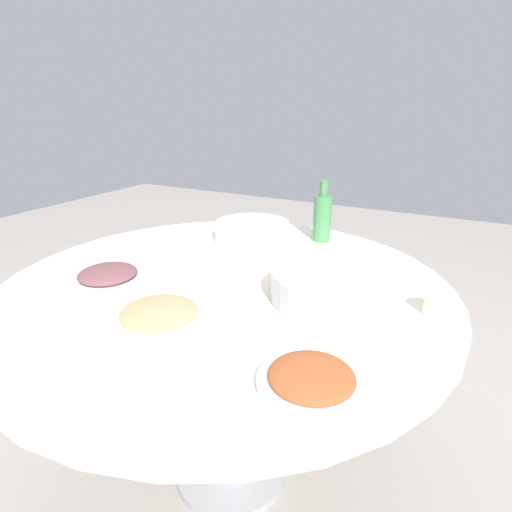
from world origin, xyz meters
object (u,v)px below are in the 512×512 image
round_dining_table (227,321)px  tea_cup_near (438,305)px  dish_shrimp (159,315)px  green_bottle (322,217)px  dish_eggplant (108,277)px  soup_bowl (252,232)px  dish_stirfry (311,380)px  rice_bowl (331,285)px  tea_cup_far (172,393)px

round_dining_table → tea_cup_near: bearing=-173.1°
dish_shrimp → green_bottle: green_bottle is taller
round_dining_table → dish_eggplant: (0.29, 0.16, 0.15)m
soup_bowl → green_bottle: 0.26m
dish_stirfry → rice_bowl: bearing=-77.6°
soup_bowl → dish_shrimp: (-0.10, 0.63, -0.01)m
round_dining_table → tea_cup_far: tea_cup_far is taller
rice_bowl → soup_bowl: size_ratio=1.01×
dish_eggplant → tea_cup_far: (-0.48, 0.32, 0.01)m
tea_cup_near → green_bottle: bearing=-43.7°
soup_bowl → tea_cup_near: (-0.66, 0.30, -0.01)m
tea_cup_far → dish_stirfry: bearing=-141.4°
dish_eggplant → green_bottle: green_bottle is taller
soup_bowl → rice_bowl: bearing=140.0°
green_bottle → tea_cup_far: size_ratio=3.26×
tea_cup_far → round_dining_table: bearing=-68.3°
dish_eggplant → tea_cup_far: bearing=146.6°
tea_cup_near → dish_shrimp: bearing=30.8°
rice_bowl → dish_stirfry: (-0.08, 0.34, -0.02)m
rice_bowl → green_bottle: size_ratio=1.36×
round_dining_table → dish_eggplant: bearing=29.1°
dish_eggplant → tea_cup_near: tea_cup_near is taller
dish_stirfry → green_bottle: (0.26, -0.80, 0.07)m
round_dining_table → tea_cup_far: 0.53m
round_dining_table → dish_eggplant: dish_eggplant is taller
tea_cup_near → round_dining_table: bearing=6.9°
green_bottle → tea_cup_near: green_bottle is taller
dish_stirfry → dish_eggplant: bearing=-13.9°
green_bottle → tea_cup_far: 0.96m
rice_bowl → soup_bowl: bearing=-40.0°
rice_bowl → dish_eggplant: 0.62m
dish_stirfry → tea_cup_far: (0.19, 0.15, 0.01)m
soup_bowl → green_bottle: green_bottle is taller
rice_bowl → dish_eggplant: bearing=17.0°
rice_bowl → soup_bowl: rice_bowl is taller
dish_shrimp → dish_stirfry: 0.39m
dish_eggplant → tea_cup_near: bearing=-164.9°
round_dining_table → soup_bowl: soup_bowl is taller
soup_bowl → tea_cup_far: 0.89m
round_dining_table → tea_cup_near: (-0.55, -0.07, 0.15)m
dish_eggplant → dish_shrimp: bearing=158.4°
dish_eggplant → green_bottle: bearing=-122.7°
soup_bowl → tea_cup_near: size_ratio=4.68×
dish_stirfry → tea_cup_near: 0.43m
dish_eggplant → green_bottle: size_ratio=1.05×
dish_shrimp → tea_cup_near: tea_cup_near is taller
dish_shrimp → tea_cup_near: bearing=-149.2°
rice_bowl → tea_cup_far: size_ratio=4.42×
dish_eggplant → dish_shrimp: (-0.28, 0.11, 0.00)m
round_dining_table → soup_bowl: 0.41m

